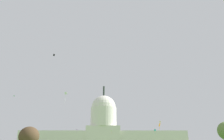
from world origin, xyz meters
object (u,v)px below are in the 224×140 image
object	(u,v)px
kite_orange_low	(160,125)
kite_yellow_mid	(160,122)
kite_violet_low	(77,130)
kite_green_mid	(13,97)
kite_black_high	(54,55)
kite_lime_low	(111,131)
kite_turquoise_low	(155,130)
kite_white_mid	(66,94)
capitol_building	(103,134)
tree_west_mid	(29,136)

from	to	relation	value
kite_orange_low	kite_yellow_mid	world-z (taller)	kite_yellow_mid
kite_violet_low	kite_green_mid	world-z (taller)	kite_green_mid
kite_black_high	kite_orange_low	xyz separation A→B (m)	(58.09, -26.70, -46.22)
kite_violet_low	kite_yellow_mid	bearing A→B (deg)	24.32
kite_green_mid	kite_lime_low	xyz separation A→B (m)	(37.05, 110.30, -3.04)
kite_violet_low	kite_black_high	world-z (taller)	kite_black_high
kite_turquoise_low	kite_lime_low	size ratio (longest dim) A/B	1.32
kite_white_mid	kite_orange_low	world-z (taller)	kite_white_mid
kite_turquoise_low	kite_orange_low	size ratio (longest dim) A/B	1.12
capitol_building	tree_west_mid	distance (m)	121.09
kite_orange_low	kite_yellow_mid	bearing A→B (deg)	75.33
kite_lime_low	kite_orange_low	xyz separation A→B (m)	(21.41, -87.85, -4.83)
kite_turquoise_low	kite_yellow_mid	distance (m)	23.84
tree_west_mid	kite_black_high	xyz separation A→B (m)	(-2.04, 33.56, 51.52)
kite_turquoise_low	kite_violet_low	world-z (taller)	kite_violet_low
kite_lime_low	kite_yellow_mid	world-z (taller)	kite_yellow_mid
kite_lime_low	kite_white_mid	bearing A→B (deg)	-77.41
kite_violet_low	kite_black_high	distance (m)	57.09
kite_lime_low	capitol_building	bearing A→B (deg)	130.90
kite_black_high	tree_west_mid	bearing A→B (deg)	-12.38
capitol_building	kite_green_mid	xyz separation A→B (m)	(-29.75, -133.22, 4.26)
kite_lime_low	kite_white_mid	world-z (taller)	kite_white_mid
capitol_building	kite_white_mid	xyz separation A→B (m)	(-11.87, -125.01, 7.17)
tree_west_mid	kite_yellow_mid	size ratio (longest dim) A/B	4.97
kite_turquoise_low	kite_yellow_mid	xyz separation A→B (m)	(8.36, 20.89, 7.88)
kite_yellow_mid	kite_lime_low	bearing A→B (deg)	-165.19
kite_orange_low	kite_yellow_mid	xyz separation A→B (m)	(15.72, 70.43, 10.00)
kite_green_mid	kite_white_mid	bearing A→B (deg)	86.03
kite_white_mid	kite_orange_low	distance (m)	44.34
kite_green_mid	kite_white_mid	size ratio (longest dim) A/B	0.27
capitol_building	kite_orange_low	distance (m)	114.49
kite_black_high	kite_violet_low	bearing A→B (deg)	146.24
kite_violet_low	kite_green_mid	distance (m)	85.92
kite_white_mid	kite_black_high	bearing A→B (deg)	-6.08
kite_turquoise_low	tree_west_mid	bearing A→B (deg)	114.11
kite_violet_low	kite_orange_low	distance (m)	78.00
kite_black_high	kite_lime_low	distance (m)	82.45
tree_west_mid	kite_green_mid	bearing A→B (deg)	-98.79
kite_white_mid	tree_west_mid	bearing A→B (deg)	35.26
capitol_building	kite_yellow_mid	xyz separation A→B (m)	(44.44, -40.35, 6.39)
kite_turquoise_low	kite_lime_low	world-z (taller)	kite_lime_low
kite_violet_low	kite_black_high	size ratio (longest dim) A/B	1.88
kite_green_mid	kite_turquoise_low	bearing A→B (deg)	108.91
kite_lime_low	kite_white_mid	distance (m)	104.04
kite_white_mid	kite_lime_low	bearing A→B (deg)	-39.88
kite_orange_low	kite_black_high	bearing A→B (deg)	153.23
kite_turquoise_low	kite_orange_low	distance (m)	50.13
kite_violet_low	kite_white_mid	xyz separation A→B (m)	(5.94, -76.75, 7.48)
tree_west_mid	kite_orange_low	size ratio (longest dim) A/B	3.77
kite_violet_low	capitol_building	bearing A→B (deg)	86.82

